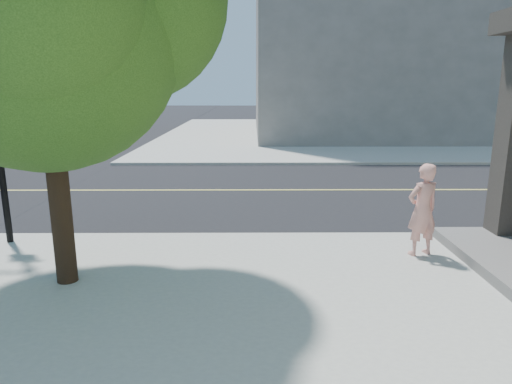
{
  "coord_description": "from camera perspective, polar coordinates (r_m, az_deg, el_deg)",
  "views": [
    {
      "loc": [
        4.75,
        -8.99,
        3.08
      ],
      "look_at": [
        4.8,
        -1.32,
        1.3
      ],
      "focal_mm": 31.74,
      "sensor_mm": 36.0,
      "label": 1
    }
  ],
  "objects": [
    {
      "name": "ground",
      "position": [
        10.63,
        -27.01,
        -5.27
      ],
      "size": [
        140.0,
        140.0,
        0.0
      ],
      "primitive_type": "plane",
      "color": "black",
      "rests_on": "ground"
    },
    {
      "name": "road_ew",
      "position": [
        14.63,
        -19.29,
        0.19
      ],
      "size": [
        140.0,
        9.0,
        0.01
      ],
      "primitive_type": "cube",
      "color": "black",
      "rests_on": "ground"
    },
    {
      "name": "sidewalk_ne",
      "position": [
        31.87,
        15.7,
        7.16
      ],
      "size": [
        29.0,
        25.0,
        0.12
      ],
      "primitive_type": "cube",
      "color": "#AAAAA0",
      "rests_on": "ground"
    },
    {
      "name": "filler_ne",
      "position": [
        32.6,
        17.15,
        19.65
      ],
      "size": [
        18.0,
        16.0,
        14.0
      ],
      "primitive_type": "cube",
      "color": "slate",
      "rests_on": "sidewalk_ne"
    },
    {
      "name": "man_on_phone",
      "position": [
        8.57,
        20.24,
        -2.12
      ],
      "size": [
        0.71,
        0.58,
        1.67
      ],
      "primitive_type": "imported",
      "rotation": [
        0.0,
        0.0,
        3.48
      ],
      "color": "#DA9083",
      "rests_on": "sidewalk_se"
    }
  ]
}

